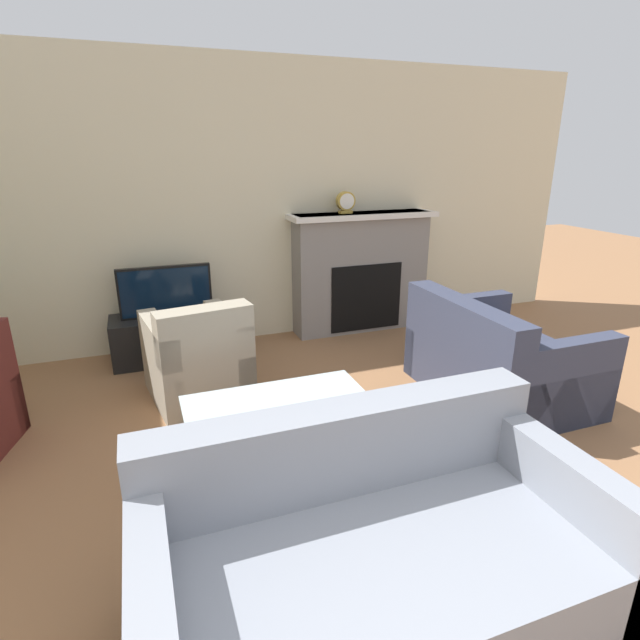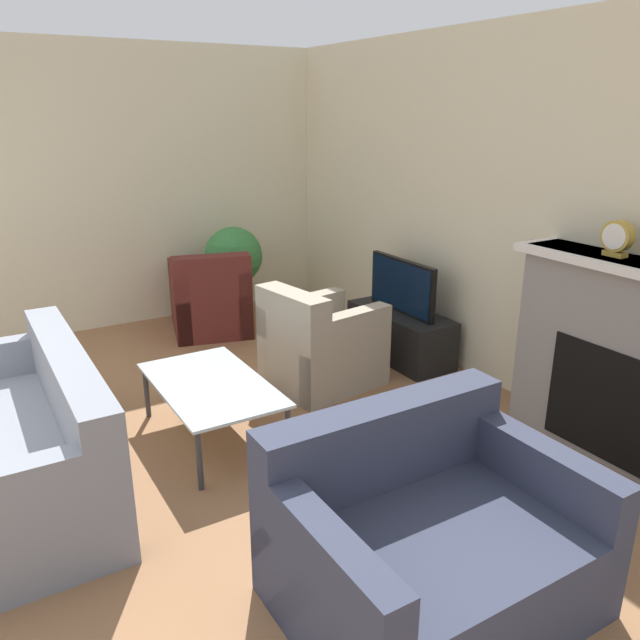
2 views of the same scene
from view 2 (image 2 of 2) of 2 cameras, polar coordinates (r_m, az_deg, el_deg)
The scene contains 12 objects.
wall_back at distance 5.13m, azimuth 14.07°, elevation 9.86°, with size 8.27×0.06×2.70m.
wall_left at distance 6.43m, azimuth -19.70°, elevation 11.06°, with size 0.06×7.57×2.70m.
fireplace at distance 4.22m, azimuth 26.25°, elevation -3.26°, with size 1.56×0.37×1.26m.
tv_stand at distance 5.53m, azimuth 7.34°, elevation -1.30°, with size 1.03×0.44×0.42m.
tv at distance 5.39m, azimuth 7.51°, elevation 3.12°, with size 0.82×0.06×0.46m.
couch_sectional at distance 3.94m, azimuth -26.10°, elevation -10.70°, with size 1.83×0.96×0.82m.
couch_loveseat at distance 2.95m, azimuth 9.74°, elevation -19.45°, with size 0.98×1.29×0.82m.
armchair_by_window at distance 6.21m, azimuth -10.02°, elevation 1.69°, with size 1.00×0.91×0.82m.
armchair_accent at distance 4.90m, azimuth -0.00°, elevation -2.70°, with size 0.80×0.90×0.82m.
coffee_table at distance 4.16m, azimuth -9.93°, elevation -6.11°, with size 1.13×0.66×0.40m.
potted_plant at distance 6.40m, azimuth -7.90°, elevation 5.29°, with size 0.58×0.58×0.98m.
mantel_clock at distance 4.13m, azimuth 25.53°, elevation 6.80°, with size 0.19×0.07×0.22m.
Camera 2 is at (3.59, 1.02, 2.10)m, focal length 35.00 mm.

